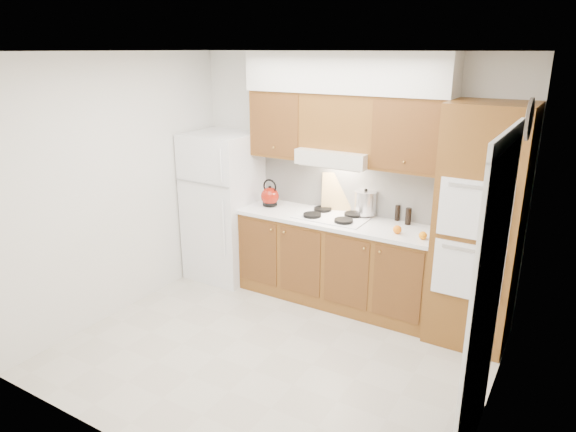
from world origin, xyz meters
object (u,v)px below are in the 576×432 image
at_px(fridge, 224,206).
at_px(stock_pot, 365,203).
at_px(oven_cabinet, 479,227).
at_px(kettle, 270,196).

distance_m(fridge, stock_pot, 1.69).
bearing_deg(stock_pot, fridge, -170.75).
xyz_separation_m(oven_cabinet, stock_pot, (-1.19, 0.23, -0.01)).
distance_m(oven_cabinet, kettle, 2.25).
distance_m(kettle, stock_pot, 1.08).
relative_size(fridge, kettle, 8.48).
height_order(oven_cabinet, stock_pot, oven_cabinet).
bearing_deg(fridge, stock_pot, 9.25).
xyz_separation_m(fridge, oven_cabinet, (2.85, 0.03, 0.24)).
height_order(fridge, kettle, fridge).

